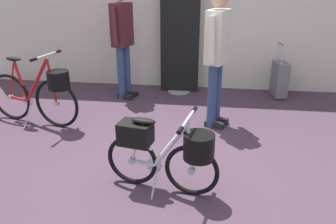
{
  "coord_description": "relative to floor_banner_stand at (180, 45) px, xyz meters",
  "views": [
    {
      "loc": [
        0.4,
        -2.82,
        1.81
      ],
      "look_at": [
        0.0,
        0.22,
        0.55
      ],
      "focal_mm": 36.59,
      "sensor_mm": 36.0,
      "label": 1
    }
  ],
  "objects": [
    {
      "name": "floor_banner_stand",
      "position": [
        0.0,
        0.0,
        0.0
      ],
      "size": [
        0.6,
        0.36,
        1.69
      ],
      "color": "#B7B7BC",
      "rests_on": "ground_plane"
    },
    {
      "name": "folding_bike_foreground",
      "position": [
        0.15,
        -2.71,
        -0.36
      ],
      "size": [
        1.02,
        0.53,
        0.73
      ],
      "color": "black",
      "rests_on": "ground_plane"
    },
    {
      "name": "ground_plane",
      "position": [
        0.11,
        -2.45,
        -0.76
      ],
      "size": [
        7.04,
        7.04,
        0.0
      ],
      "primitive_type": "plane",
      "color": "#473342"
    },
    {
      "name": "rolling_suitcase",
      "position": [
        1.55,
        -0.02,
        -0.48
      ],
      "size": [
        0.22,
        0.38,
        0.83
      ],
      "color": "slate",
      "rests_on": "ground_plane"
    },
    {
      "name": "visitor_browsing",
      "position": [
        -0.81,
        -0.35,
        0.18
      ],
      "size": [
        0.35,
        0.51,
        1.64
      ],
      "color": "navy",
      "rests_on": "ground_plane"
    },
    {
      "name": "back_wall",
      "position": [
        0.11,
        0.33,
        0.64
      ],
      "size": [
        7.04,
        0.1,
        2.79
      ],
      "primitive_type": "cube",
      "color": "silver",
      "rests_on": "ground_plane"
    },
    {
      "name": "visitor_near_wall",
      "position": [
        0.56,
        -1.23,
        0.19
      ],
      "size": [
        0.35,
        0.5,
        1.65
      ],
      "color": "navy",
      "rests_on": "ground_plane"
    },
    {
      "name": "display_bike_left",
      "position": [
        -1.59,
        -1.5,
        -0.33
      ],
      "size": [
        1.31,
        0.53,
        0.93
      ],
      "color": "black",
      "rests_on": "ground_plane"
    }
  ]
}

